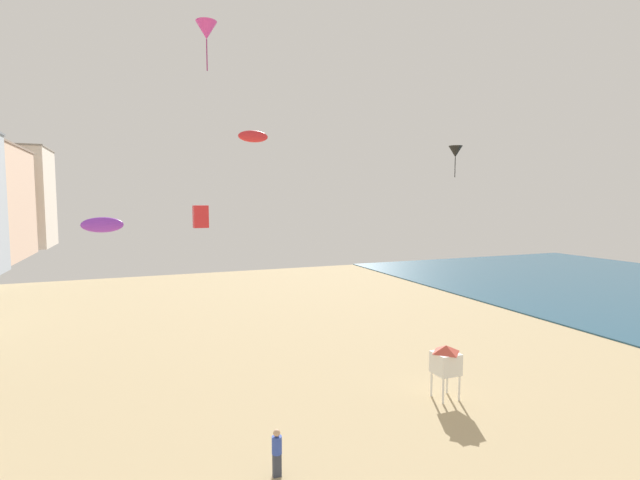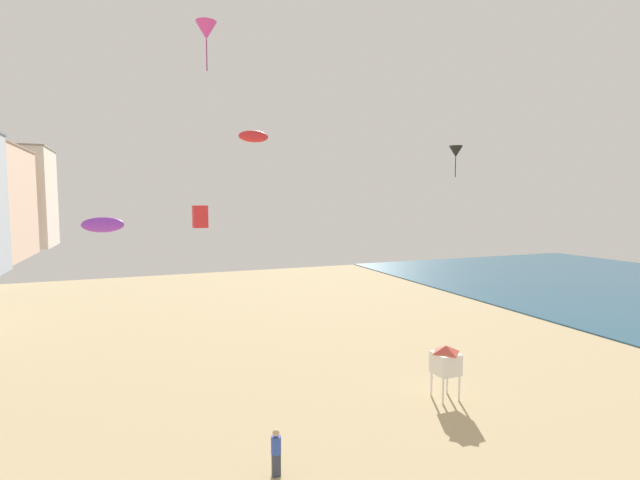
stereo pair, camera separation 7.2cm
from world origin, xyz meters
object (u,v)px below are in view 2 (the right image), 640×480
kite_purple_parafoil (103,225)px  kite_red_parafoil (253,136)px  kite_black_delta (456,152)px  kite_magenta_delta (206,31)px  kite_red_box (200,217)px  lifeguard_stand (446,360)px  kite_flyer (276,450)px

kite_purple_parafoil → kite_red_parafoil: size_ratio=1.12×
kite_black_delta → kite_magenta_delta: 16.50m
kite_black_delta → kite_red_box: bearing=-156.6°
kite_black_delta → lifeguard_stand: bearing=-129.3°
kite_flyer → lifeguard_stand: lifeguard_stand is taller
kite_flyer → kite_red_parafoil: kite_red_parafoil is taller
lifeguard_stand → kite_purple_parafoil: 20.82m
kite_magenta_delta → kite_red_box: bearing=-103.6°
kite_purple_parafoil → kite_black_delta: (20.43, -6.50, 4.47)m
lifeguard_stand → kite_flyer: bearing=-158.7°
kite_black_delta → kite_red_box: 18.25m
kite_flyer → lifeguard_stand: bearing=-20.3°
kite_purple_parafoil → kite_magenta_delta: bearing=-64.5°
kite_black_delta → kite_red_parafoil: kite_red_parafoil is taller
kite_purple_parafoil → kite_red_parafoil: 11.39m
kite_magenta_delta → kite_red_parafoil: kite_magenta_delta is taller
kite_flyer → kite_magenta_delta: bearing=62.7°
kite_magenta_delta → kite_black_delta: bearing=13.1°
lifeguard_stand → kite_red_box: size_ratio=3.23×
kite_flyer → kite_red_parafoil: 22.10m
kite_flyer → kite_red_box: bearing=91.6°
kite_magenta_delta → kite_red_box: kite_magenta_delta is taller
kite_purple_parafoil → lifeguard_stand: bearing=-40.5°
kite_black_delta → kite_flyer: bearing=-146.6°
kite_purple_parafoil → kite_black_delta: kite_black_delta is taller
kite_flyer → kite_black_delta: size_ratio=0.85×
lifeguard_stand → kite_black_delta: size_ratio=1.32×
kite_flyer → kite_black_delta: (14.39, 9.49, 11.41)m
kite_flyer → lifeguard_stand: 9.65m
kite_magenta_delta → lifeguard_stand: bearing=-15.3°
lifeguard_stand → kite_magenta_delta: bearing=167.5°
kite_flyer → lifeguard_stand: (9.11, 3.04, 0.92)m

